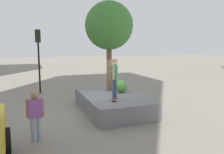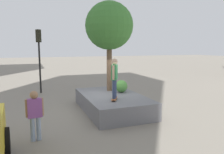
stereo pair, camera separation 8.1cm
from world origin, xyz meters
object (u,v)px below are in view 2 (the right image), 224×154
(skateboard, at_px, (114,99))
(passerby_with_bag, at_px, (35,112))
(traffic_light_corner, at_px, (39,50))
(planter_ledge, at_px, (112,103))
(skateboarder, at_px, (114,76))
(plaza_tree, at_px, (109,26))

(skateboard, bearing_deg, passerby_with_bag, 112.22)
(skateboard, relative_size, traffic_light_corner, 0.19)
(traffic_light_corner, xyz_separation_m, passerby_with_bag, (-8.08, 0.54, -1.96))
(planter_ledge, distance_m, skateboarder, 1.82)
(planter_ledge, height_order, passerby_with_bag, passerby_with_bag)
(skateboard, height_order, traffic_light_corner, traffic_light_corner)
(traffic_light_corner, bearing_deg, planter_ledge, -151.08)
(plaza_tree, xyz_separation_m, passerby_with_bag, (-3.46, 3.92, -3.26))
(skateboarder, bearing_deg, skateboard, 0.00)
(skateboard, xyz_separation_m, traffic_light_corner, (6.68, 2.89, 2.10))
(skateboarder, distance_m, traffic_light_corner, 7.35)
(passerby_with_bag, bearing_deg, traffic_light_corner, -3.79)
(passerby_with_bag, bearing_deg, skateboarder, -67.78)
(skateboard, bearing_deg, skateboarder, 0.00)
(planter_ledge, height_order, plaza_tree, plaza_tree)
(skateboard, distance_m, traffic_light_corner, 7.58)
(skateboarder, distance_m, passerby_with_bag, 3.81)
(traffic_light_corner, height_order, passerby_with_bag, traffic_light_corner)
(planter_ledge, bearing_deg, skateboard, 165.57)
(skateboarder, xyz_separation_m, traffic_light_corner, (6.68, 2.89, 1.05))
(planter_ledge, bearing_deg, passerby_with_bag, 122.99)
(plaza_tree, distance_m, skateboarder, 3.16)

